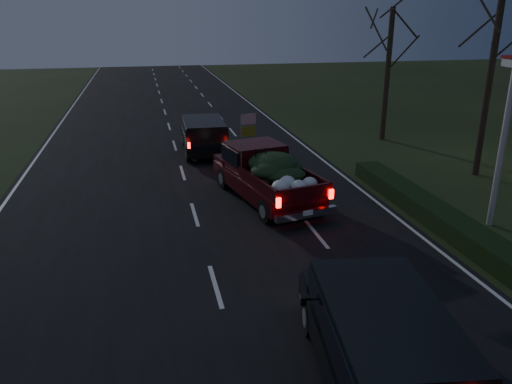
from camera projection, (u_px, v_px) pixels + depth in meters
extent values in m
plane|color=black|center=(216.00, 286.00, 12.81)|extent=(120.00, 120.00, 0.00)
cube|color=black|center=(216.00, 286.00, 12.81)|extent=(14.00, 120.00, 0.02)
cube|color=black|center=(428.00, 209.00, 17.09)|extent=(1.00, 10.00, 0.60)
cylinder|color=silver|center=(512.00, 88.00, 15.11)|extent=(0.20, 0.20, 9.00)
cylinder|color=black|center=(490.00, 75.00, 20.42)|extent=(0.28, 0.28, 8.50)
cylinder|color=black|center=(387.00, 76.00, 26.89)|extent=(0.28, 0.28, 7.00)
cube|color=#3D080C|center=(265.00, 183.00, 18.68)|extent=(3.24, 5.75, 0.60)
cube|color=#3D080C|center=(255.00, 156.00, 19.24)|extent=(2.32, 2.11, 0.98)
cube|color=black|center=(255.00, 153.00, 19.20)|extent=(2.40, 2.03, 0.60)
cube|color=#3D080C|center=(283.00, 186.00, 17.36)|extent=(2.59, 3.38, 0.07)
ellipsoid|color=black|center=(277.00, 168.00, 17.68)|extent=(2.10, 2.27, 0.65)
cylinder|color=gray|center=(241.00, 145.00, 17.77)|extent=(0.04, 0.04, 2.17)
cube|color=red|center=(248.00, 119.00, 17.58)|extent=(0.56, 0.14, 0.37)
cube|color=gold|center=(248.00, 131.00, 17.73)|extent=(0.56, 0.14, 0.37)
cube|color=black|center=(204.00, 140.00, 25.13)|extent=(2.13, 4.86, 0.60)
cube|color=black|center=(204.00, 128.00, 24.67)|extent=(1.98, 3.55, 0.80)
cube|color=black|center=(204.00, 127.00, 24.64)|extent=(2.07, 3.46, 0.48)
cube|color=black|center=(378.00, 354.00, 9.23)|extent=(2.85, 5.38, 0.64)
cube|color=black|center=(386.00, 329.00, 8.74)|extent=(2.52, 3.99, 0.85)
cube|color=black|center=(386.00, 325.00, 8.71)|extent=(2.61, 3.90, 0.51)
cube|color=black|center=(303.00, 299.00, 9.89)|extent=(0.14, 0.25, 0.17)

